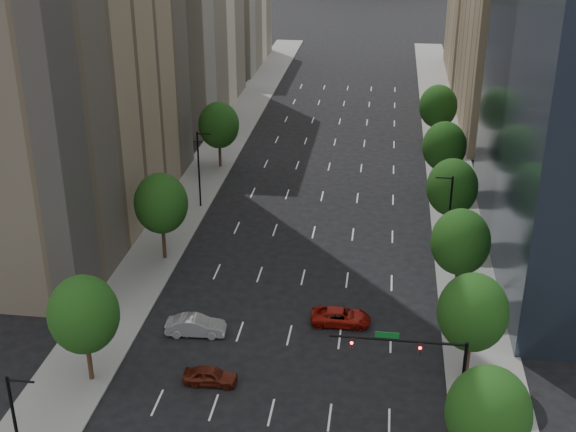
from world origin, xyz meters
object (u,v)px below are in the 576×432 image
at_px(car_maroon, 210,376).
at_px(car_silver, 196,326).
at_px(traffic_signal, 427,363).
at_px(car_red_far, 341,317).

xyz_separation_m(car_maroon, car_silver, (-2.68, 6.41, 0.12)).
height_order(traffic_signal, car_maroon, traffic_signal).
relative_size(car_maroon, car_red_far, 0.80).
height_order(car_silver, car_red_far, car_silver).
distance_m(car_silver, car_red_far, 12.18).
relative_size(traffic_signal, car_silver, 1.85).
bearing_deg(car_maroon, traffic_signal, -101.41).
bearing_deg(car_red_far, car_maroon, 135.25).
xyz_separation_m(traffic_signal, car_silver, (-18.21, 9.15, -4.36)).
distance_m(traffic_signal, car_silver, 20.84).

